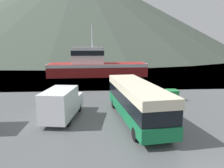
% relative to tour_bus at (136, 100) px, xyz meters
% --- Properties ---
extents(water_surface, '(240.00, 240.00, 0.00)m').
position_rel_tour_bus_xyz_m(water_surface, '(2.74, 131.00, -1.74)').
color(water_surface, '#475B6B').
rests_on(water_surface, ground).
extents(hill_backdrop, '(217.63, 217.63, 62.20)m').
position_rel_tour_bus_xyz_m(hill_backdrop, '(-15.92, 143.48, 29.36)').
color(hill_backdrop, '#3D473D').
rests_on(hill_backdrop, ground).
extents(tour_bus, '(3.82, 10.47, 3.07)m').
position_rel_tour_bus_xyz_m(tour_bus, '(0.00, 0.00, 0.00)').
color(tour_bus, '#146B3D').
rests_on(tour_bus, ground).
extents(delivery_van, '(2.91, 5.91, 2.63)m').
position_rel_tour_bus_xyz_m(delivery_van, '(-6.10, 0.62, -0.36)').
color(delivery_van, silver).
rests_on(delivery_van, ground).
extents(fishing_boat, '(19.85, 6.47, 10.42)m').
position_rel_tour_bus_xyz_m(fishing_boat, '(-3.65, 25.03, 0.38)').
color(fishing_boat, maroon).
rests_on(fishing_boat, water_surface).
extents(storage_bin, '(1.25, 1.37, 1.14)m').
position_rel_tour_bus_xyz_m(storage_bin, '(5.29, 5.90, -1.16)').
color(storage_bin, green).
rests_on(storage_bin, ground).
extents(mooring_bollard, '(0.29, 0.29, 0.69)m').
position_rel_tour_bus_xyz_m(mooring_bollard, '(-1.06, 9.32, -1.37)').
color(mooring_bollard, black).
rests_on(mooring_bollard, ground).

